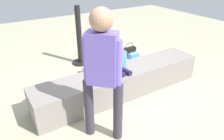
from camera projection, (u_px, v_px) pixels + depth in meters
The scene contains 11 objects.
ground_plane at pixel (121, 93), 3.60m from camera, with size 12.00×12.00×0.00m, color #ABA789.
concrete_ledge at pixel (121, 82), 3.50m from camera, with size 2.91×0.55×0.44m, color gray.
child_seated at pixel (119, 59), 3.27m from camera, with size 0.28×0.33×0.48m.
adult_standing at pixel (102, 67), 2.31m from camera, with size 0.37×0.37×1.60m.
cake_plate at pixel (106, 77), 3.15m from camera, with size 0.22×0.22×0.07m.
gift_bag at pixel (134, 59), 4.56m from camera, with size 0.21×0.12×0.29m.
railing_post at pixel (80, 43), 4.45m from camera, with size 0.36×0.36×1.23m.
water_bottle_near_gift at pixel (118, 59), 4.65m from camera, with size 0.07×0.07×0.19m.
water_bottle_far_side at pixel (117, 65), 4.34m from camera, with size 0.07×0.07×0.24m.
cake_box_white at pixel (92, 71), 4.17m from camera, with size 0.32×0.29×0.15m, color white.
handbag_black_leather at pixel (129, 52), 4.89m from camera, with size 0.32×0.10×0.36m.
Camera 1 is at (-1.74, -2.49, 1.98)m, focal length 34.13 mm.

